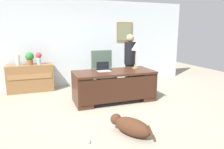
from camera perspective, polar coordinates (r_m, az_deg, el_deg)
ground_plane at (r=4.78m, az=0.75°, el=-9.57°), size 12.00×12.00×0.00m
back_wall at (r=6.96m, az=-6.83°, el=8.49°), size 7.00×0.16×2.70m
desk at (r=5.25m, az=0.63°, el=-2.80°), size 1.99×0.90×0.76m
credenza at (r=6.55m, az=-21.24°, el=-0.90°), size 1.27×0.50×0.79m
armchair at (r=6.10m, az=-2.42°, el=0.19°), size 0.60×0.59×1.18m
person_standing at (r=6.10m, az=4.85°, el=3.34°), size 0.32×0.32×1.65m
dog_lying at (r=3.68m, az=5.03°, el=-13.78°), size 0.61×0.79×0.30m
laptop at (r=5.20m, az=-2.35°, el=1.56°), size 0.32×0.22×0.22m
desk_lamp at (r=5.57m, az=6.46°, el=7.08°), size 0.22×0.22×0.66m
vase_with_flowers at (r=6.46m, az=-19.29°, el=4.43°), size 0.17×0.17×0.35m
vase_empty at (r=6.48m, az=-24.23°, el=3.60°), size 0.11×0.11×0.30m
potted_plant at (r=6.46m, az=-21.47°, el=4.24°), size 0.24×0.24×0.36m
dog_toy_ball at (r=4.14m, az=2.08°, el=-12.54°), size 0.07×0.07×0.07m
dog_toy_bone at (r=3.54m, az=-6.55°, el=-17.31°), size 0.06×0.19×0.05m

